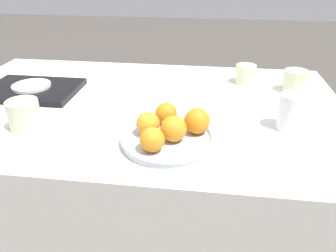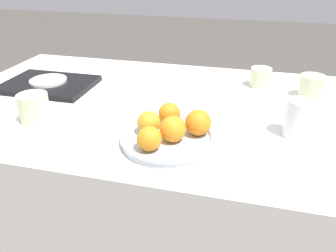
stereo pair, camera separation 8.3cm
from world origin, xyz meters
TOP-DOWN VIEW (x-y plane):
  - table at (0.00, 0.00)m, footprint 1.35×0.85m
  - fruit_platter at (0.13, -0.24)m, footprint 0.25×0.25m
  - orange_0 at (0.15, -0.25)m, footprint 0.07×0.07m
  - orange_1 at (0.21, -0.20)m, footprint 0.07×0.07m
  - orange_2 at (0.08, -0.23)m, footprint 0.06×0.06m
  - orange_3 at (0.12, -0.16)m, footprint 0.06×0.06m
  - orange_4 at (0.11, -0.31)m, footprint 0.06×0.06m
  - water_glass at (0.46, -0.11)m, footprint 0.07×0.07m
  - serving_tray at (-0.39, 0.04)m, footprint 0.32×0.23m
  - side_plate at (-0.39, 0.04)m, footprint 0.13×0.13m
  - cup_0 at (0.53, 0.18)m, footprint 0.08×0.08m
  - cup_1 at (0.37, 0.24)m, footprint 0.07×0.07m
  - cup_2 at (-0.27, -0.21)m, footprint 0.09×0.09m

SIDE VIEW (x-z plane):
  - table at x=0.00m, z-range 0.00..0.77m
  - serving_tray at x=-0.39m, z-range 0.77..0.79m
  - fruit_platter at x=0.13m, z-range 0.77..0.79m
  - side_plate at x=-0.39m, z-range 0.79..0.80m
  - cup_1 at x=0.37m, z-range 0.77..0.84m
  - cup_0 at x=0.53m, z-range 0.77..0.85m
  - cup_2 at x=-0.27m, z-range 0.77..0.85m
  - orange_3 at x=0.12m, z-range 0.79..0.85m
  - orange_4 at x=0.11m, z-range 0.79..0.85m
  - orange_2 at x=0.08m, z-range 0.79..0.85m
  - orange_0 at x=0.15m, z-range 0.79..0.85m
  - orange_1 at x=0.21m, z-range 0.79..0.85m
  - water_glass at x=0.46m, z-range 0.77..0.87m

